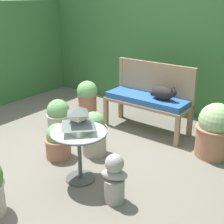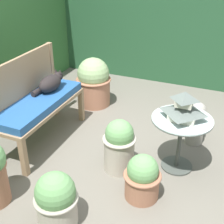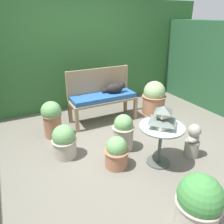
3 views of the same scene
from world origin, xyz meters
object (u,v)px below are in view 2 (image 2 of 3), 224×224
Objects in this scene: potted_plant_bench_left at (56,200)px; potted_plant_patio_mid at (119,145)px; cat at (50,83)px; garden_bust at (196,124)px; pagoda_birdhouse at (184,107)px; patio_table at (181,130)px; potted_plant_hedge_corner at (94,82)px; potted_plant_table_far at (142,178)px; garden_bench at (39,106)px.

potted_plant_bench_left is 0.88× the size of potted_plant_patio_mid.
potted_plant_patio_mid is (-0.40, -1.04, -0.35)m from cat.
potted_plant_bench_left is (-1.68, 0.85, -0.01)m from garden_bust.
pagoda_birdhouse reaches higher than potted_plant_bench_left.
patio_table is 0.64m from potted_plant_patio_mid.
patio_table is 0.86× the size of potted_plant_hedge_corner.
potted_plant_table_far is at bearing -113.08° from cat.
potted_plant_hedge_corner is at bearing -6.04° from cat.
cat is at bearing 170.18° from potted_plant_hedge_corner.
potted_plant_patio_mid is (-0.80, 0.64, 0.04)m from garden_bust.
potted_plant_patio_mid is (-0.27, 0.56, -0.17)m from patio_table.
patio_table is at bearing -64.47° from potted_plant_patio_mid.
garden_bench reaches higher than potted_plant_bench_left.
garden_bench is 2.45× the size of garden_bust.
potted_plant_table_far is at bearing -130.84° from potted_plant_patio_mid.
potted_plant_bench_left is 0.80m from potted_plant_table_far.
potted_plant_table_far is 0.47m from potted_plant_patio_mid.
garden_bust is (0.54, -0.08, -0.46)m from pagoda_birdhouse.
potted_plant_patio_mid is at bearing 49.16° from potted_plant_table_far.
pagoda_birdhouse reaches higher than cat.
patio_table reaches higher than potted_plant_table_far.
cat reaches higher than garden_bust.
cat is at bearing 33.13° from potted_plant_bench_left.
cat is 1.17m from potted_plant_patio_mid.
pagoda_birdhouse is at bearing -91.13° from cat.
pagoda_birdhouse is 0.66× the size of garden_bust.
patio_table is 1.20× the size of potted_plant_bench_left.
potted_plant_patio_mid is at bearing -13.51° from potted_plant_bench_left.
cat is 0.99× the size of potted_plant_table_far.
patio_table is at bearing 75.96° from pagoda_birdhouse.
patio_table is 1.16× the size of garden_bust.
cat is 1.61m from pagoda_birdhouse.
cat is at bearing 80.47° from garden_bust.
patio_table reaches higher than potted_plant_patio_mid.
garden_bench is at bearing 39.38° from potted_plant_bench_left.
potted_plant_bench_left is at bearing -143.09° from cat.
garden_bench is 3.71× the size of pagoda_birdhouse.
patio_table is 0.58m from garden_bust.
potted_plant_hedge_corner is (0.98, 1.45, -0.37)m from pagoda_birdhouse.
potted_plant_table_far is 0.79× the size of potted_plant_patio_mid.
cat is at bearing 68.85° from potted_plant_patio_mid.
garden_bench is at bearing 94.37° from patio_table.
cat is 1.30× the size of pagoda_birdhouse.
garden_bench is at bearing 82.16° from potted_plant_patio_mid.
cat is (0.26, -0.00, 0.18)m from garden_bench.
cat is 1.61m from patio_table.
potted_plant_hedge_corner is 1.39× the size of potted_plant_bench_left.
garden_bust is at bearing -8.79° from pagoda_birdhouse.
garden_bust is at bearing -72.81° from cat.
garden_bench is 1.63m from pagoda_birdhouse.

